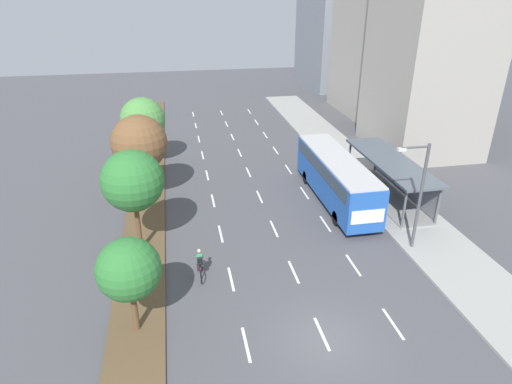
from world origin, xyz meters
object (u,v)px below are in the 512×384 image
(bus, at_px, (336,175))
(median_tree_second, at_px, (132,181))
(median_tree_fourth, at_px, (143,120))
(median_tree_nearest, at_px, (129,270))
(streetlight, at_px, (419,190))
(cyclist, at_px, (200,265))
(bus_shelter, at_px, (393,174))
(median_tree_third, at_px, (139,143))

(bus, height_order, median_tree_second, median_tree_second)
(bus, xyz_separation_m, median_tree_fourth, (-13.68, 9.58, 2.09))
(median_tree_nearest, bearing_deg, median_tree_fourth, 90.47)
(median_tree_fourth, distance_m, streetlight, 22.98)
(cyclist, relative_size, median_tree_fourth, 0.31)
(cyclist, distance_m, median_tree_fourth, 17.76)
(bus, height_order, streetlight, streetlight)
(bus_shelter, relative_size, median_tree_fourth, 1.71)
(bus, relative_size, median_tree_fourth, 1.91)
(median_tree_third, height_order, median_tree_fourth, median_tree_third)
(median_tree_nearest, height_order, median_tree_second, median_tree_second)
(bus, xyz_separation_m, median_tree_second, (-13.63, -4.21, 2.47))
(median_tree_nearest, distance_m, streetlight, 16.20)
(bus_shelter, distance_m, streetlight, 7.42)
(bus, distance_m, median_tree_fourth, 16.83)
(median_tree_nearest, xyz_separation_m, median_tree_second, (-0.12, 6.89, 1.17))
(median_tree_nearest, relative_size, median_tree_fourth, 0.79)
(median_tree_third, bearing_deg, median_tree_fourth, 90.59)
(bus_shelter, bearing_deg, median_tree_nearest, -148.59)
(bus, bearing_deg, median_tree_fourth, 145.01)
(cyclist, distance_m, median_tree_second, 5.99)
(median_tree_second, xyz_separation_m, median_tree_fourth, (-0.05, 13.78, -0.38))
(bus_shelter, distance_m, median_tree_fourth, 20.59)
(cyclist, bearing_deg, median_tree_fourth, 101.03)
(median_tree_second, distance_m, median_tree_fourth, 13.79)
(median_tree_third, bearing_deg, cyclist, -72.29)
(median_tree_second, bearing_deg, cyclist, -45.34)
(median_tree_nearest, relative_size, streetlight, 0.72)
(cyclist, xyz_separation_m, streetlight, (12.52, 0.48, 3.10))
(bus, relative_size, median_tree_nearest, 2.42)
(median_tree_second, bearing_deg, bus_shelter, 12.50)
(bus, relative_size, streetlight, 1.74)
(cyclist, height_order, median_tree_second, median_tree_second)
(bus, xyz_separation_m, median_tree_nearest, (-13.51, -11.10, 1.30))
(cyclist, relative_size, median_tree_third, 0.29)
(bus_shelter, relative_size, median_tree_nearest, 2.17)
(median_tree_fourth, bearing_deg, median_tree_second, -89.81)
(median_tree_third, bearing_deg, bus, -11.17)
(streetlight, bearing_deg, cyclist, -177.81)
(median_tree_nearest, relative_size, median_tree_second, 0.75)
(streetlight, bearing_deg, median_tree_third, 148.31)
(median_tree_nearest, xyz_separation_m, median_tree_third, (-0.10, 13.78, 1.08))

